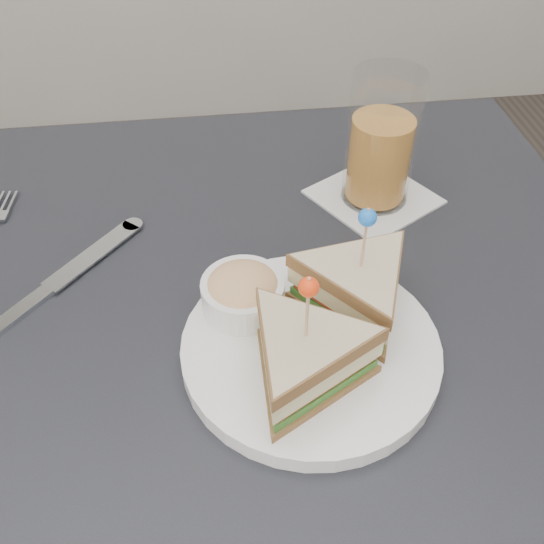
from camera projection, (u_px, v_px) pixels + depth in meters
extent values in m
cube|color=black|center=(263.00, 326.00, 0.61)|extent=(0.80, 0.80, 0.03)
cylinder|color=black|center=(50.00, 336.00, 1.09)|extent=(0.04, 0.04, 0.72)
cylinder|color=black|center=(426.00, 301.00, 1.15)|extent=(0.04, 0.04, 0.72)
cylinder|color=white|center=(310.00, 350.00, 0.56)|extent=(0.24, 0.24, 0.01)
cylinder|color=white|center=(311.00, 344.00, 0.55)|extent=(0.24, 0.24, 0.00)
cylinder|color=#E3AE83|center=(307.00, 313.00, 0.46)|extent=(0.00, 0.00, 0.07)
sphere|color=#FF3C10|center=(309.00, 287.00, 0.44)|extent=(0.02, 0.02, 0.02)
cylinder|color=#E3AE83|center=(364.00, 243.00, 0.52)|extent=(0.00, 0.00, 0.07)
sphere|color=blue|center=(367.00, 218.00, 0.50)|extent=(0.02, 0.02, 0.02)
cylinder|color=white|center=(243.00, 296.00, 0.58)|extent=(0.08, 0.08, 0.04)
ellipsoid|color=#E0B772|center=(243.00, 287.00, 0.57)|extent=(0.07, 0.07, 0.03)
cube|color=silver|center=(15.00, 315.00, 0.60)|extent=(0.08, 0.09, 0.01)
cube|color=silver|center=(93.00, 255.00, 0.66)|extent=(0.10, 0.11, 0.00)
cylinder|color=silver|center=(133.00, 225.00, 0.70)|extent=(0.03, 0.03, 0.00)
cube|color=silver|center=(373.00, 197.00, 0.74)|extent=(0.17, 0.17, 0.00)
cylinder|color=#B77933|center=(379.00, 158.00, 0.70)|extent=(0.10, 0.10, 0.10)
cylinder|color=white|center=(382.00, 140.00, 0.68)|extent=(0.11, 0.11, 0.16)
cube|color=white|center=(385.00, 117.00, 0.68)|extent=(0.03, 0.03, 0.02)
cube|color=white|center=(380.00, 133.00, 0.66)|extent=(0.02, 0.02, 0.02)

